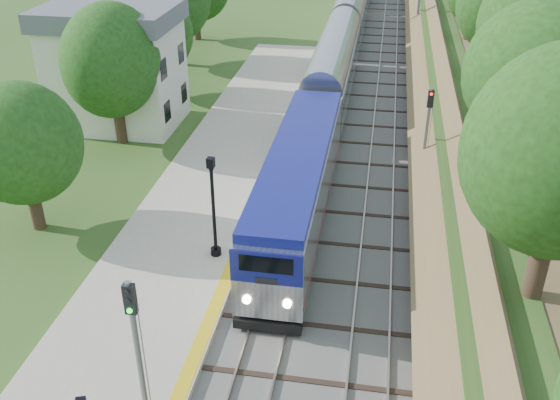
% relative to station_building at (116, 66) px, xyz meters
% --- Properties ---
extents(trackbed, '(9.50, 170.00, 0.28)m').
position_rel_station_building_xyz_m(trackbed, '(16.00, 30.00, -4.02)').
color(trackbed, '#4C4944').
rests_on(trackbed, ground).
extents(platform, '(6.40, 68.00, 0.38)m').
position_rel_station_building_xyz_m(platform, '(8.80, -14.00, -3.90)').
color(platform, '#A49984').
rests_on(platform, ground).
extents(yellow_stripe, '(0.55, 68.00, 0.01)m').
position_rel_station_building_xyz_m(yellow_stripe, '(11.65, -14.00, -3.70)').
color(yellow_stripe, gold).
rests_on(yellow_stripe, platform).
extents(embankment, '(10.64, 170.00, 11.70)m').
position_rel_station_building_xyz_m(embankment, '(24.35, 30.00, -2.14)').
color(embankment, brown).
rests_on(embankment, ground).
extents(station_building, '(8.60, 6.60, 8.00)m').
position_rel_station_building_xyz_m(station_building, '(0.00, 0.00, 0.00)').
color(station_building, silver).
rests_on(station_building, ground).
extents(trees_behind_platform, '(7.82, 53.32, 7.21)m').
position_rel_station_building_xyz_m(trees_behind_platform, '(2.83, -9.33, 0.44)').
color(trees_behind_platform, '#332316').
rests_on(trees_behind_platform, ground).
extents(lamppost_far, '(0.49, 0.49, 4.92)m').
position_rel_station_building_xyz_m(lamppost_far, '(10.73, -15.17, -1.51)').
color(lamppost_far, black).
rests_on(lamppost_far, platform).
extents(signal_platform, '(0.34, 0.27, 5.82)m').
position_rel_station_building_xyz_m(signal_platform, '(11.10, -25.07, -0.14)').
color(signal_platform, slate).
rests_on(signal_platform, platform).
extents(signal_farside, '(0.32, 0.25, 5.75)m').
position_rel_station_building_xyz_m(signal_farside, '(20.20, -6.34, -0.46)').
color(signal_farside, slate).
rests_on(signal_farside, ground).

